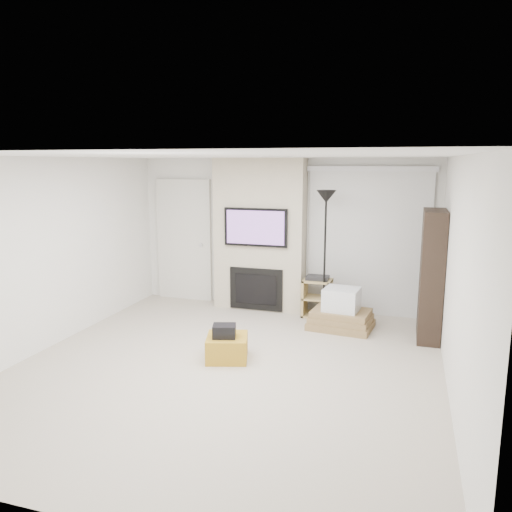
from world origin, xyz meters
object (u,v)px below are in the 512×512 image
(box_stack, at_px, (341,313))
(bookshelf, at_px, (431,275))
(ottoman, at_px, (227,348))
(floor_lamp, at_px, (326,219))
(av_stand, at_px, (317,295))

(box_stack, relative_size, bookshelf, 0.54)
(ottoman, height_order, floor_lamp, floor_lamp)
(av_stand, height_order, box_stack, av_stand)
(floor_lamp, relative_size, box_stack, 2.06)
(floor_lamp, bearing_deg, ottoman, -114.31)
(ottoman, xyz_separation_m, floor_lamp, (0.88, 1.95, 1.44))
(box_stack, bearing_deg, bookshelf, -2.59)
(ottoman, height_order, av_stand, av_stand)
(av_stand, xyz_separation_m, box_stack, (0.45, -0.48, -0.11))
(ottoman, distance_m, box_stack, 2.01)
(bookshelf, bearing_deg, floor_lamp, 165.75)
(ottoman, bearing_deg, box_stack, 53.33)
(av_stand, bearing_deg, ottoman, -109.75)
(floor_lamp, xyz_separation_m, bookshelf, (1.54, -0.39, -0.69))
(bookshelf, bearing_deg, ottoman, -147.27)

